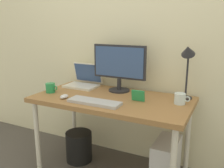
{
  "coord_description": "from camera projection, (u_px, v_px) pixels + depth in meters",
  "views": [
    {
      "loc": [
        0.92,
        -1.85,
        1.36
      ],
      "look_at": [
        0.0,
        0.0,
        0.85
      ],
      "focal_mm": 39.8,
      "sensor_mm": 36.0,
      "label": 1
    }
  ],
  "objects": [
    {
      "name": "glass_cup",
      "position": [
        180.0,
        99.0,
        1.97
      ],
      "size": [
        0.12,
        0.09,
        0.09
      ],
      "color": "silver",
      "rests_on": "desk"
    },
    {
      "name": "keyboard",
      "position": [
        94.0,
        102.0,
        1.99
      ],
      "size": [
        0.44,
        0.14,
        0.02
      ],
      "primitive_type": "cube",
      "color": "#B2B2B7",
      "rests_on": "desk"
    },
    {
      "name": "desk",
      "position": [
        112.0,
        105.0,
        2.17
      ],
      "size": [
        1.35,
        0.7,
        0.73
      ],
      "color": "olive",
      "rests_on": "ground_plane"
    },
    {
      "name": "back_wall",
      "position": [
        131.0,
        29.0,
        2.37
      ],
      "size": [
        4.4,
        0.04,
        2.6
      ],
      "primitive_type": "cube",
      "color": "beige",
      "rests_on": "ground_plane"
    },
    {
      "name": "wastebasket",
      "position": [
        79.0,
        146.0,
        2.5
      ],
      "size": [
        0.26,
        0.26,
        0.3
      ],
      "primitive_type": "cylinder",
      "color": "black",
      "rests_on": "ground_plane"
    },
    {
      "name": "coffee_mug",
      "position": [
        51.0,
        88.0,
        2.3
      ],
      "size": [
        0.12,
        0.09,
        0.09
      ],
      "color": "#268C4C",
      "rests_on": "desk"
    },
    {
      "name": "photo_frame",
      "position": [
        138.0,
        96.0,
        2.04
      ],
      "size": [
        0.11,
        0.03,
        0.09
      ],
      "primitive_type": "cube",
      "rotation": [
        0.14,
        0.0,
        0.0
      ],
      "color": "#268C4C",
      "rests_on": "desk"
    },
    {
      "name": "computer_tower",
      "position": [
        166.0,
        164.0,
        2.08
      ],
      "size": [
        0.18,
        0.36,
        0.42
      ],
      "primitive_type": "cube",
      "color": "silver",
      "rests_on": "ground_plane"
    },
    {
      "name": "laptop",
      "position": [
        84.0,
        80.0,
        2.53
      ],
      "size": [
        0.32,
        0.27,
        0.23
      ],
      "color": "silver",
      "rests_on": "desk"
    },
    {
      "name": "desk_lamp",
      "position": [
        187.0,
        59.0,
        2.01
      ],
      "size": [
        0.11,
        0.16,
        0.48
      ],
      "color": "#232328",
      "rests_on": "desk"
    },
    {
      "name": "monitor",
      "position": [
        119.0,
        65.0,
        2.3
      ],
      "size": [
        0.52,
        0.2,
        0.44
      ],
      "color": "#232328",
      "rests_on": "desk"
    },
    {
      "name": "mouse",
      "position": [
        64.0,
        97.0,
        2.12
      ],
      "size": [
        0.06,
        0.09,
        0.03
      ],
      "primitive_type": "ellipsoid",
      "color": "silver",
      "rests_on": "desk"
    }
  ]
}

